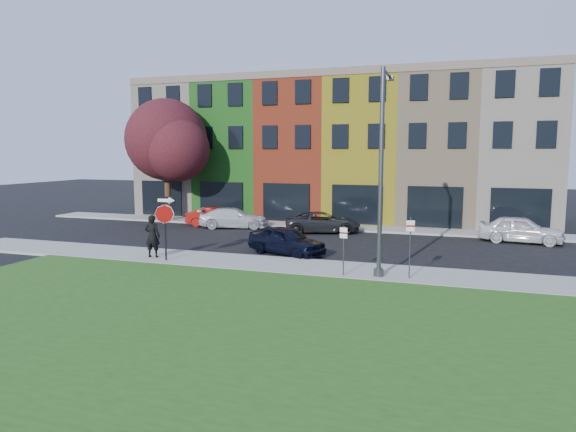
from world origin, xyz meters
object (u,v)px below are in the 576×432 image
(man, at_px, (152,236))
(sedan_near, at_px, (286,240))
(stop_sign, at_px, (165,215))
(street_lamp, at_px, (382,173))

(man, bearing_deg, sedan_near, -157.67)
(sedan_near, bearing_deg, stop_sign, 150.34)
(stop_sign, xyz_separation_m, sedan_near, (4.56, 3.50, -1.48))
(stop_sign, bearing_deg, sedan_near, 37.28)
(man, relative_size, street_lamp, 0.25)
(stop_sign, bearing_deg, street_lamp, 1.44)
(sedan_near, bearing_deg, street_lamp, -99.93)
(stop_sign, height_order, street_lamp, street_lamp)
(stop_sign, distance_m, street_lamp, 9.77)
(stop_sign, height_order, sedan_near, stop_sign)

